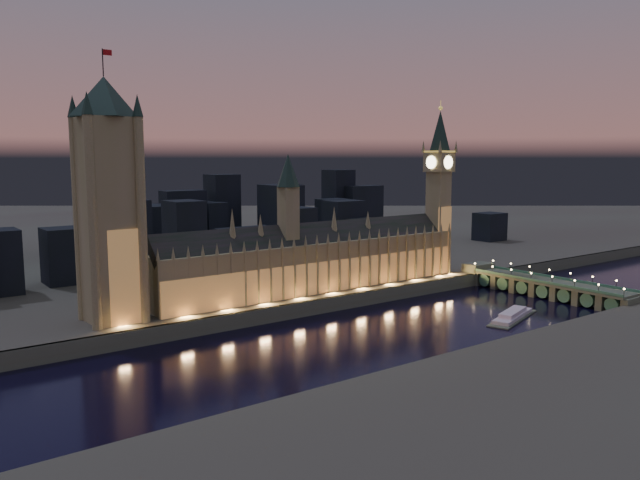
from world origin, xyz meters
TOP-DOWN VIEW (x-y plane):
  - ground_plane at (0.00, 0.00)m, footprint 2000.00×2000.00m
  - north_bank at (0.00, 520.00)m, footprint 2000.00×960.00m
  - embankment_wall at (0.00, 41.00)m, footprint 2000.00×2.50m
  - palace_of_westminster at (7.50, 61.74)m, footprint 202.00×22.57m
  - victoria_tower at (-110.00, 61.93)m, footprint 31.68×31.68m
  - elizabeth_tower at (108.00, 61.93)m, footprint 18.00×18.00m
  - westminster_bridge at (129.95, -3.44)m, footprint 19.63×113.00m
  - river_boat at (69.95, -27.82)m, footprint 48.27×25.36m
  - city_backdrop at (29.83, 247.14)m, footprint 459.68×215.63m

SIDE VIEW (x-z plane):
  - ground_plane at x=0.00m, z-range 0.00..0.00m
  - river_boat at x=69.95m, z-range -0.69..3.81m
  - north_bank at x=0.00m, z-range 0.00..8.00m
  - embankment_wall at x=0.00m, z-range 0.00..8.00m
  - westminster_bridge at x=129.95m, z-range -1.97..13.93m
  - palace_of_westminster at x=7.50m, z-range -12.63..65.37m
  - city_backdrop at x=29.83m, z-range -12.17..72.05m
  - victoria_tower at x=-110.00m, z-range 7.59..131.66m
  - elizabeth_tower at x=108.00m, z-range 14.58..127.69m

